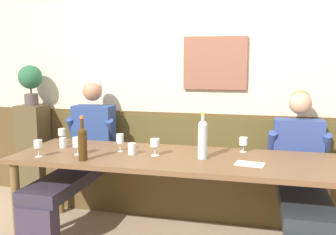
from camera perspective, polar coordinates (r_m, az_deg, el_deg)
room_wall_back at (r=3.85m, az=3.97°, el=7.14°), size 6.80×0.12×2.80m
wood_wainscot_panel at (r=3.93m, az=3.66°, el=-6.36°), size 6.80×0.03×0.97m
wall_bench at (r=3.79m, az=3.07°, el=-10.14°), size 2.89×0.42×0.94m
dining_table at (r=3.04m, az=0.72°, el=-7.25°), size 2.59×0.82×0.74m
person_right_seat at (r=3.68m, az=-13.43°, el=-5.21°), size 0.52×1.25×1.32m
person_center_right_seat at (r=3.29m, az=19.80°, el=-7.84°), size 0.54×1.25×1.24m
wine_bottle_amber_mid at (r=2.92m, az=5.34°, el=-3.20°), size 0.08×0.08×0.36m
wine_bottle_green_tall at (r=2.94m, az=-12.97°, el=-3.71°), size 0.07×0.07×0.35m
wine_glass_right_end at (r=3.18m, az=-7.37°, el=-3.40°), size 0.06×0.06×0.15m
wine_glass_mid_right at (r=3.20m, az=11.49°, el=-3.65°), size 0.07×0.07×0.13m
wine_glass_center_rear at (r=3.01m, az=-2.02°, el=-4.01°), size 0.08×0.08×0.14m
wine_glass_center_front at (r=3.57m, az=-15.99°, el=-2.26°), size 0.06×0.06×0.15m
wine_glass_near_bucket at (r=3.15m, az=-19.31°, el=-3.99°), size 0.07×0.07×0.14m
wine_glass_mid_left at (r=3.14m, az=-13.73°, el=-3.73°), size 0.08×0.08×0.14m
water_tumbler_center at (r=3.43m, az=-15.81°, el=-3.73°), size 0.06×0.06×0.09m
water_tumbler_left at (r=3.09m, az=-5.56°, el=-4.78°), size 0.07×0.07×0.09m
tasting_sheet_left_guest at (r=2.85m, az=12.42°, el=-6.98°), size 0.23×0.18×0.00m
corner_pedestal at (r=4.41m, az=-19.82°, el=-4.83°), size 0.28×0.28×1.02m
potted_plant at (r=4.30m, az=-20.35°, el=5.39°), size 0.26×0.26×0.43m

